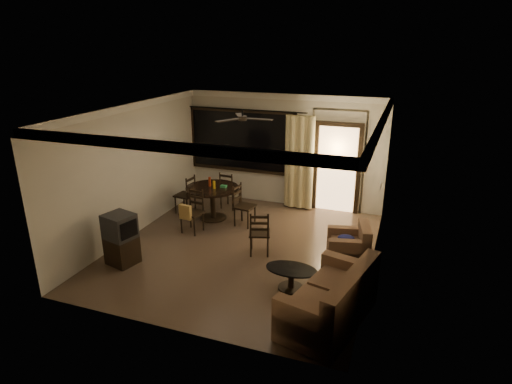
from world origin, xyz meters
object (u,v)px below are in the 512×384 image
at_px(dining_table, 213,194).
at_px(side_chair, 260,241).
at_px(dining_chair_south, 192,219).
at_px(sofa, 333,302).
at_px(dining_chair_north, 230,197).
at_px(armchair, 350,247).
at_px(coffee_table, 291,275).
at_px(dining_chair_east, 244,213).
at_px(dining_chair_west, 186,202).
at_px(tv_cabinet, 121,239).

bearing_deg(dining_table, side_chair, -38.83).
bearing_deg(dining_chair_south, sofa, -25.14).
relative_size(dining_chair_north, sofa, 0.50).
relative_size(dining_table, armchair, 1.38).
bearing_deg(coffee_table, dining_chair_south, 150.95).
bearing_deg(armchair, dining_chair_east, 146.31).
xyz_separation_m(dining_chair_west, tv_cabinet, (0.10, -2.64, 0.21)).
distance_m(sofa, armchair, 1.99).
distance_m(dining_chair_east, dining_chair_north, 1.15).
bearing_deg(coffee_table, armchair, 57.41).
distance_m(dining_chair_west, armchair, 4.29).
bearing_deg(dining_chair_south, coffee_table, -21.91).
bearing_deg(coffee_table, dining_table, 137.57).
bearing_deg(armchair, coffee_table, -135.48).
xyz_separation_m(dining_chair_north, side_chair, (1.52, -2.08, -0.01)).
relative_size(sofa, side_chair, 2.06).
distance_m(dining_chair_west, dining_chair_north, 1.11).
height_order(dining_chair_west, dining_chair_east, same).
relative_size(dining_chair_east, side_chair, 1.04).
distance_m(dining_chair_west, side_chair, 2.78).
bearing_deg(dining_table, armchair, -17.60).
height_order(dining_chair_north, coffee_table, dining_chair_north).
bearing_deg(sofa, coffee_table, 152.86).
relative_size(dining_chair_west, dining_chair_east, 1.00).
xyz_separation_m(dining_chair_west, side_chair, (2.40, -1.40, -0.01)).
distance_m(tv_cabinet, sofa, 4.09).
bearing_deg(side_chair, dining_chair_east, -74.52).
xyz_separation_m(dining_table, dining_chair_east, (0.83, -0.10, -0.33)).
bearing_deg(dining_chair_south, side_chair, -7.48).
bearing_deg(sofa, armchair, 104.62).
distance_m(dining_chair_north, sofa, 5.03).
relative_size(armchair, side_chair, 0.98).
bearing_deg(sofa, dining_chair_south, 161.83).
distance_m(dining_table, dining_chair_north, 0.85).
height_order(coffee_table, side_chair, side_chair).
relative_size(dining_table, dining_chair_west, 1.31).
height_order(dining_table, dining_chair_north, dining_table).
bearing_deg(dining_chair_east, sofa, -132.08).
bearing_deg(dining_chair_north, sofa, 137.66).
relative_size(dining_chair_west, tv_cabinet, 0.96).
bearing_deg(dining_chair_south, tv_cabinet, -101.80).
bearing_deg(dining_table, coffee_table, -42.43).
bearing_deg(armchair, dining_chair_north, 137.59).
bearing_deg(dining_chair_east, side_chair, -139.48).
height_order(dining_chair_east, tv_cabinet, tv_cabinet).
height_order(dining_table, tv_cabinet, dining_table).
distance_m(dining_chair_west, tv_cabinet, 2.65).
height_order(dining_table, dining_chair_west, dining_table).
relative_size(dining_chair_south, armchair, 1.05).
distance_m(dining_table, tv_cabinet, 2.63).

